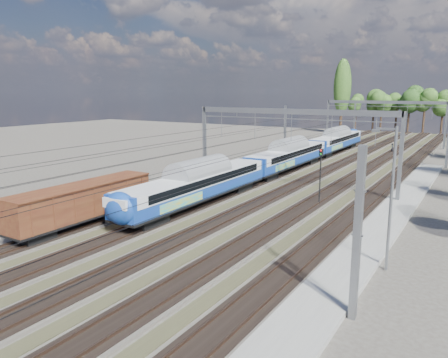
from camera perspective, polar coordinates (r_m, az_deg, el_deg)
The scene contains 11 objects.
ground at distance 26.19m, azimuth -18.66°, elevation -13.77°, with size 220.00×220.00×0.00m, color #47423A.
track_bed at distance 63.66m, azimuth 13.81°, elevation 1.32°, with size 21.00×130.00×0.34m.
platform at distance 37.12m, azimuth 19.78°, elevation -6.09°, with size 3.00×70.00×0.30m, color gray.
catenary at distance 70.17m, azimuth 16.23°, elevation 7.29°, with size 25.65×130.00×9.00m.
tree_belt at distance 110.31m, azimuth 25.37°, elevation 8.88°, with size 39.34×97.87×12.04m.
poplar at distance 117.67m, azimuth 15.21°, elevation 11.50°, with size 4.40×4.40×19.04m.
emu_train at distance 60.04m, azimuth 8.34°, elevation 3.42°, with size 3.10×65.56×4.54m.
freight_boxcar at distance 37.24m, azimuth -17.89°, elevation -2.84°, with size 2.73×13.16×3.39m.
worker at distance 83.64m, azimuth 21.13°, elevation 3.76°, with size 0.64×0.42×1.74m, color black.
signal_near at distance 42.58m, azimuth 12.48°, elevation 1.16°, with size 0.39×0.35×5.54m.
lamp_post at distance 27.92m, azimuth 20.88°, elevation -1.82°, with size 1.47×0.22×8.89m.
Camera 1 is at (18.57, -14.93, 10.88)m, focal length 35.00 mm.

